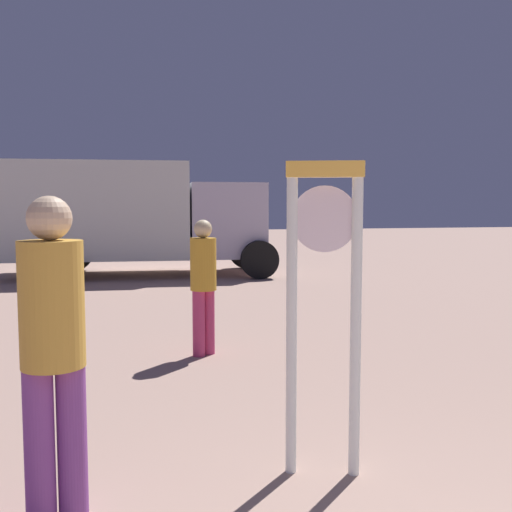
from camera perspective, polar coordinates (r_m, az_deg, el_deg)
standing_clock at (r=3.77m, az=6.55°, el=-2.46°), size 0.49×0.23×2.00m
person_near_clock at (r=3.40m, az=-18.94°, el=-7.87°), size 0.34×0.34×1.78m
person_distant at (r=6.83m, az=-5.08°, el=-2.31°), size 0.30×0.30×1.57m
box_truck_near at (r=14.90m, az=-12.15°, el=3.97°), size 6.67×3.10×2.74m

